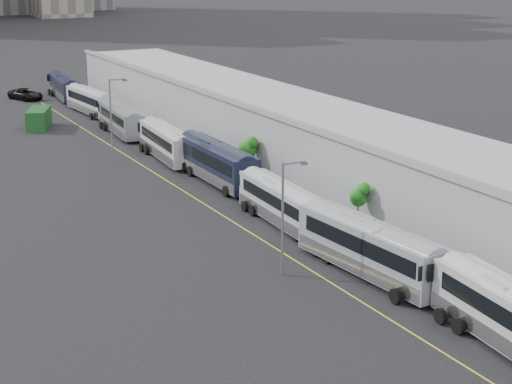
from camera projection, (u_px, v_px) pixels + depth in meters
sidewalk at (399, 234)px, 69.44m from camera, size 10.00×170.00×0.12m
lane_line at (287, 255)px, 64.82m from camera, size 0.12×160.00×0.02m
depot at (441, 187)px, 70.27m from camera, size 12.45×160.40×7.20m
bus_3 at (370, 253)px, 60.31m from camera, size 3.80×13.93×4.02m
bus_4 at (282, 207)px, 71.93m from camera, size 3.01×12.37×3.59m
bus_5 at (217, 166)px, 84.68m from camera, size 3.08×13.90×4.06m
bus_6 at (167, 145)px, 94.26m from camera, size 3.41×12.82×3.70m
bus_7 at (121, 122)px, 107.08m from camera, size 3.21×12.53×3.63m
bus_8 at (90, 103)px, 120.72m from camera, size 3.48×12.49×3.60m
bus_9 at (64, 89)px, 132.93m from camera, size 3.49×12.70×3.67m
tree_2 at (358, 196)px, 68.84m from camera, size 1.40×1.40×3.96m
tree_3 at (248, 148)px, 85.38m from camera, size 1.75×1.75×4.16m
street_lamp_near at (285, 210)px, 59.75m from camera, size 2.04×0.22×8.21m
street_lamp_far at (113, 116)px, 90.91m from camera, size 2.04×0.22×9.27m
shipping_container at (39, 118)px, 110.99m from camera, size 4.62×6.73×2.54m
suv at (26, 94)px, 132.32m from camera, size 5.06×6.89×1.74m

